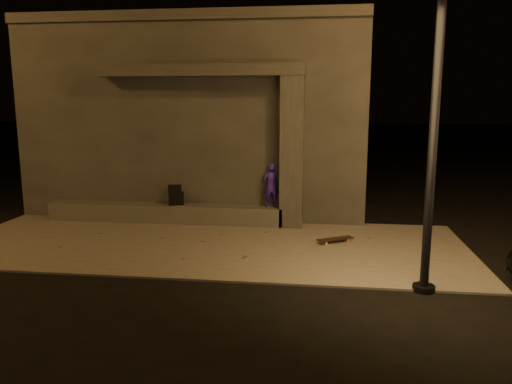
# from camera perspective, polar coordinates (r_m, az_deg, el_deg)

# --- Properties ---
(ground) EXTENTS (120.00, 120.00, 0.00)m
(ground) POSITION_cam_1_polar(r_m,az_deg,el_deg) (9.06, -8.44, -9.55)
(ground) COLOR black
(ground) RESTS_ON ground
(sidewalk) EXTENTS (11.00, 4.40, 0.04)m
(sidewalk) POSITION_cam_1_polar(r_m,az_deg,el_deg) (10.89, -5.57, -5.91)
(sidewalk) COLOR #68645C
(sidewalk) RESTS_ON ground
(building) EXTENTS (9.00, 5.10, 5.22)m
(building) POSITION_cam_1_polar(r_m,az_deg,el_deg) (15.06, -5.63, 8.61)
(building) COLOR #353230
(building) RESTS_ON ground
(ledge) EXTENTS (6.00, 0.55, 0.45)m
(ledge) POSITION_cam_1_polar(r_m,az_deg,el_deg) (12.86, -10.37, -2.37)
(ledge) COLOR #504E49
(ledge) RESTS_ON sidewalk
(column) EXTENTS (0.55, 0.55, 3.60)m
(column) POSITION_cam_1_polar(r_m,az_deg,el_deg) (12.01, 4.12, 4.50)
(column) COLOR #353230
(column) RESTS_ON sidewalk
(canopy) EXTENTS (5.00, 0.70, 0.28)m
(canopy) POSITION_cam_1_polar(r_m,az_deg,el_deg) (12.34, -6.29, 13.64)
(canopy) COLOR #353230
(canopy) RESTS_ON column
(skateboarder) EXTENTS (0.46, 0.37, 1.08)m
(skateboarder) POSITION_cam_1_polar(r_m,az_deg,el_deg) (12.16, 1.72, 0.75)
(skateboarder) COLOR #2E1695
(skateboarder) RESTS_ON ledge
(backpack) EXTENTS (0.42, 0.33, 0.53)m
(backpack) POSITION_cam_1_polar(r_m,az_deg,el_deg) (12.69, -9.10, -0.63)
(backpack) COLOR black
(backpack) RESTS_ON ledge
(skateboard) EXTENTS (0.82, 0.61, 0.09)m
(skateboard) POSITION_cam_1_polar(r_m,az_deg,el_deg) (10.99, 9.05, -5.34)
(skateboard) COLOR black
(skateboard) RESTS_ON sidewalk
(street_lamp_0) EXTENTS (0.36, 0.36, 7.24)m
(street_lamp_0) POSITION_cam_1_polar(r_m,az_deg,el_deg) (8.28, 20.31, 16.95)
(street_lamp_0) COLOR black
(street_lamp_0) RESTS_ON ground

